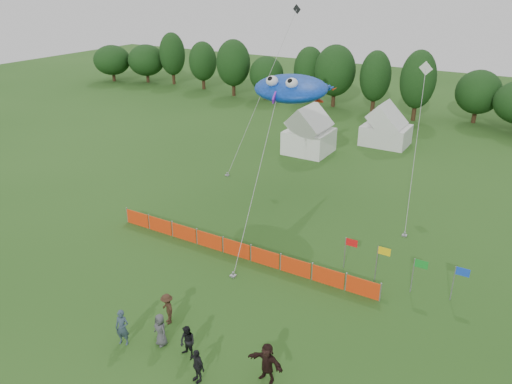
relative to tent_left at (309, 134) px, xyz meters
The scene contains 15 objects.
ground 28.02m from the tent_left, 76.20° to the right, with size 160.00×160.00×0.00m, color #234C16.
treeline 19.75m from the tent_left, 65.03° to the left, with size 104.57×8.78×8.36m.
tent_left is the anchor object (origin of this frame).
tent_right 8.31m from the tent_left, 47.61° to the left, with size 4.56×3.65×3.22m.
barrier_fence 20.47m from the tent_left, 77.16° to the right, with size 17.90×0.06×1.00m.
flag_row 22.77m from the tent_left, 52.59° to the right, with size 6.73×0.51×2.25m.
spectator_a 29.54m from the tent_left, 81.60° to the right, with size 0.66×0.43×1.81m, color #304150.
spectator_b 29.33m from the tent_left, 75.34° to the right, with size 0.77×0.60×1.59m, color black.
spectator_c 27.48m from the tent_left, 79.29° to the right, with size 1.06×0.61×1.64m, color #372216.
spectator_d 30.56m from the tent_left, 73.56° to the right, with size 0.93×0.39×1.59m, color black.
spectator_e 28.95m from the tent_left, 78.36° to the right, with size 0.79×0.52×1.62m, color #444449.
spectator_f 29.93m from the tent_left, 68.15° to the right, with size 1.69×0.54×1.83m, color black.
stingray_kite 12.72m from the tent_left, 72.18° to the right, with size 7.26×19.29×9.56m.
small_kite_white 13.64m from the tent_left, 28.50° to the right, with size 2.69×9.26×9.94m.
small_kite_dark 7.63m from the tent_left, 113.42° to the right, with size 2.85×8.08×13.50m.
Camera 1 is at (12.35, -14.78, 15.73)m, focal length 35.00 mm.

